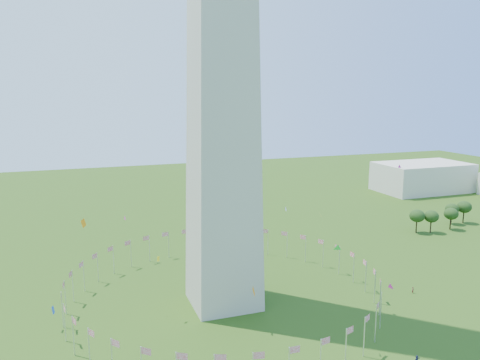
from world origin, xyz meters
The scene contains 4 objects.
flag_ring centered at (0.00, 50.00, 4.50)m, with size 80.24×80.24×9.00m.
gov_building_east_a centered at (150.00, 150.00, 8.00)m, with size 50.00×30.00×16.00m, color beige.
kites_aloft centered at (10.00, 22.54, 19.86)m, with size 96.06×71.19×31.40m.
tree_line_east centered at (113.64, 85.22, 4.48)m, with size 52.85×15.07×9.42m.
Camera 1 is at (-34.92, -61.05, 54.93)m, focal length 35.00 mm.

